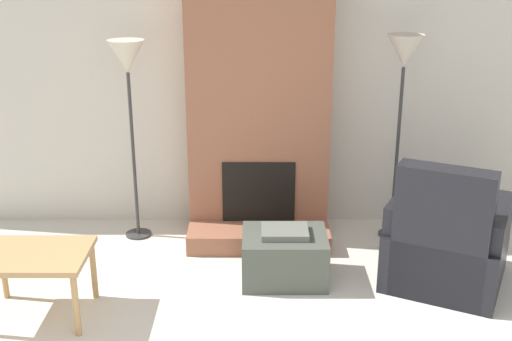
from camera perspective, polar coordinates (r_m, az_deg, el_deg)
The scene contains 7 objects.
wall_back at distance 5.84m, azimuth -0.02°, elevation 7.53°, with size 7.88×0.06×2.60m, color beige.
fireplace at distance 5.60m, azimuth -0.01°, elevation 6.25°, with size 1.23×0.79×2.60m.
ottoman at distance 5.08m, azimuth 2.31°, elevation -7.58°, with size 0.66×0.52×0.43m.
armchair at distance 5.15m, azimuth 16.25°, elevation -6.46°, with size 1.14×1.15×1.04m.
side_table at distance 4.75m, azimuth -19.33°, elevation -7.63°, with size 0.75×0.57×0.49m.
floor_lamp_left at distance 5.52m, azimuth -11.60°, elevation 8.90°, with size 0.31×0.31×1.77m.
floor_lamp_right at distance 5.55m, azimuth 12.76°, elevation 9.31°, with size 0.31×0.31×1.81m.
Camera 1 is at (-0.02, -2.62, 2.50)m, focal length 45.00 mm.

